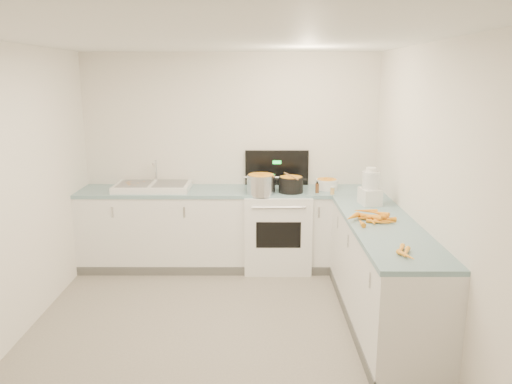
{
  "coord_description": "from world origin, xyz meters",
  "views": [
    {
      "loc": [
        0.31,
        -3.95,
        2.22
      ],
      "look_at": [
        0.3,
        1.1,
        1.05
      ],
      "focal_mm": 35.0,
      "sensor_mm": 36.0,
      "label": 1
    }
  ],
  "objects_px": {
    "steel_pot": "(261,185)",
    "black_pot": "(291,185)",
    "food_processor": "(370,189)",
    "sink": "(153,186)",
    "extract_bottle": "(317,188)",
    "mixing_bowl": "(327,184)",
    "stove": "(277,228)",
    "spice_jar": "(332,191)"
  },
  "relations": [
    {
      "from": "extract_bottle",
      "to": "food_processor",
      "type": "distance_m",
      "value": 0.72
    },
    {
      "from": "steel_pot",
      "to": "extract_bottle",
      "type": "height_order",
      "value": "steel_pot"
    },
    {
      "from": "extract_bottle",
      "to": "spice_jar",
      "type": "distance_m",
      "value": 0.18
    },
    {
      "from": "mixing_bowl",
      "to": "food_processor",
      "type": "bearing_deg",
      "value": -63.95
    },
    {
      "from": "sink",
      "to": "extract_bottle",
      "type": "xyz_separation_m",
      "value": [
        1.89,
        -0.16,
        0.02
      ]
    },
    {
      "from": "mixing_bowl",
      "to": "spice_jar",
      "type": "bearing_deg",
      "value": -83.63
    },
    {
      "from": "steel_pot",
      "to": "black_pot",
      "type": "distance_m",
      "value": 0.34
    },
    {
      "from": "stove",
      "to": "steel_pot",
      "type": "bearing_deg",
      "value": -138.92
    },
    {
      "from": "mixing_bowl",
      "to": "extract_bottle",
      "type": "distance_m",
      "value": 0.23
    },
    {
      "from": "black_pot",
      "to": "spice_jar",
      "type": "height_order",
      "value": "black_pot"
    },
    {
      "from": "mixing_bowl",
      "to": "spice_jar",
      "type": "xyz_separation_m",
      "value": [
        0.03,
        -0.26,
        -0.02
      ]
    },
    {
      "from": "steel_pot",
      "to": "black_pot",
      "type": "height_order",
      "value": "steel_pot"
    },
    {
      "from": "stove",
      "to": "black_pot",
      "type": "relative_size",
      "value": 4.92
    },
    {
      "from": "stove",
      "to": "extract_bottle",
      "type": "bearing_deg",
      "value": -18.68
    },
    {
      "from": "black_pot",
      "to": "food_processor",
      "type": "bearing_deg",
      "value": -35.31
    },
    {
      "from": "black_pot",
      "to": "extract_bottle",
      "type": "xyz_separation_m",
      "value": [
        0.3,
        -0.03,
        -0.03
      ]
    },
    {
      "from": "steel_pot",
      "to": "spice_jar",
      "type": "distance_m",
      "value": 0.8
    },
    {
      "from": "sink",
      "to": "mixing_bowl",
      "type": "height_order",
      "value": "sink"
    },
    {
      "from": "stove",
      "to": "black_pot",
      "type": "distance_m",
      "value": 0.58
    },
    {
      "from": "extract_bottle",
      "to": "black_pot",
      "type": "bearing_deg",
      "value": 174.88
    },
    {
      "from": "steel_pot",
      "to": "food_processor",
      "type": "xyz_separation_m",
      "value": [
        1.11,
        -0.5,
        0.07
      ]
    },
    {
      "from": "stove",
      "to": "spice_jar",
      "type": "xyz_separation_m",
      "value": [
        0.6,
        -0.22,
        0.51
      ]
    },
    {
      "from": "mixing_bowl",
      "to": "food_processor",
      "type": "distance_m",
      "value": 0.8
    },
    {
      "from": "stove",
      "to": "sink",
      "type": "bearing_deg",
      "value": 179.38
    },
    {
      "from": "extract_bottle",
      "to": "food_processor",
      "type": "bearing_deg",
      "value": -47.48
    },
    {
      "from": "stove",
      "to": "food_processor",
      "type": "bearing_deg",
      "value": -36.13
    },
    {
      "from": "sink",
      "to": "extract_bottle",
      "type": "bearing_deg",
      "value": -4.97
    },
    {
      "from": "sink",
      "to": "spice_jar",
      "type": "xyz_separation_m",
      "value": [
        2.05,
        -0.24,
        0.0
      ]
    },
    {
      "from": "extract_bottle",
      "to": "spice_jar",
      "type": "height_order",
      "value": "extract_bottle"
    },
    {
      "from": "stove",
      "to": "extract_bottle",
      "type": "xyz_separation_m",
      "value": [
        0.44,
        -0.15,
        0.52
      ]
    },
    {
      "from": "mixing_bowl",
      "to": "food_processor",
      "type": "xyz_separation_m",
      "value": [
        0.35,
        -0.71,
        0.11
      ]
    },
    {
      "from": "sink",
      "to": "steel_pot",
      "type": "bearing_deg",
      "value": -8.37
    },
    {
      "from": "sink",
      "to": "steel_pot",
      "type": "distance_m",
      "value": 1.27
    },
    {
      "from": "food_processor",
      "to": "sink",
      "type": "bearing_deg",
      "value": 163.84
    },
    {
      "from": "extract_bottle",
      "to": "sink",
      "type": "bearing_deg",
      "value": 175.03
    },
    {
      "from": "stove",
      "to": "sink",
      "type": "relative_size",
      "value": 1.58
    },
    {
      "from": "stove",
      "to": "mixing_bowl",
      "type": "relative_size",
      "value": 5.3
    },
    {
      "from": "food_processor",
      "to": "spice_jar",
      "type": "bearing_deg",
      "value": 125.38
    },
    {
      "from": "stove",
      "to": "mixing_bowl",
      "type": "bearing_deg",
      "value": 3.74
    },
    {
      "from": "stove",
      "to": "sink",
      "type": "distance_m",
      "value": 1.54
    },
    {
      "from": "stove",
      "to": "black_pot",
      "type": "bearing_deg",
      "value": -40.27
    },
    {
      "from": "steel_pot",
      "to": "black_pot",
      "type": "xyz_separation_m",
      "value": [
        0.34,
        0.05,
        -0.02
      ]
    }
  ]
}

